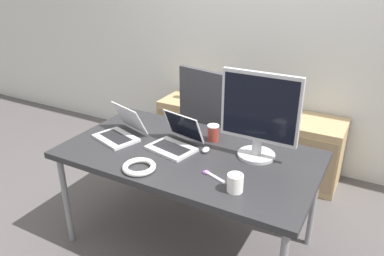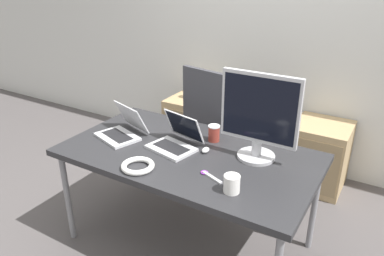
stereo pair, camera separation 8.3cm
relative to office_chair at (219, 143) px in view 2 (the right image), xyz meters
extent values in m
plane|color=#514C4C|center=(0.16, -0.76, -0.41)|extent=(14.00, 14.00, 0.00)
cube|color=silver|center=(0.16, 0.71, 0.89)|extent=(10.00, 0.05, 2.60)
cube|color=#28282B|center=(0.16, -0.76, 0.29)|extent=(1.60, 0.88, 0.04)
cylinder|color=gray|center=(-0.58, -1.15, -0.07)|extent=(0.04, 0.04, 0.67)
cylinder|color=gray|center=(-0.58, -0.38, -0.07)|extent=(0.04, 0.04, 0.67)
cylinder|color=gray|center=(0.90, -0.38, -0.07)|extent=(0.04, 0.04, 0.67)
cylinder|color=#232326|center=(0.01, 0.07, -0.39)|extent=(0.56, 0.56, 0.04)
cylinder|color=gray|center=(0.01, 0.07, -0.17)|extent=(0.05, 0.05, 0.41)
cube|color=#38383D|center=(0.01, 0.07, 0.04)|extent=(0.56, 0.56, 0.07)
cube|color=#38383D|center=(-0.04, -0.19, 0.37)|extent=(0.44, 0.12, 0.60)
cube|color=tan|center=(-0.52, 0.45, -0.12)|extent=(0.45, 0.46, 0.58)
cube|color=#977D56|center=(-0.52, 0.22, -0.12)|extent=(0.42, 0.01, 0.46)
cube|color=tan|center=(0.73, 0.45, -0.12)|extent=(0.45, 0.46, 0.58)
cube|color=#977D56|center=(0.73, 0.22, -0.12)|extent=(0.42, 0.01, 0.46)
cylinder|color=silver|center=(-0.52, 0.45, 0.26)|extent=(0.08, 0.08, 0.19)
cylinder|color=#3359B2|center=(-0.52, 0.45, 0.37)|extent=(0.04, 0.04, 0.02)
cube|color=silver|center=(-0.36, -0.84, 0.31)|extent=(0.34, 0.28, 0.02)
cube|color=black|center=(-0.36, -0.84, 0.32)|extent=(0.26, 0.18, 0.00)
cube|color=silver|center=(-0.35, -0.70, 0.42)|extent=(0.31, 0.18, 0.19)
cube|color=black|center=(-0.34, -0.70, 0.42)|extent=(0.28, 0.16, 0.17)
cube|color=silver|center=(0.05, -0.79, 0.31)|extent=(0.33, 0.26, 0.02)
cube|color=black|center=(0.05, -0.79, 0.32)|extent=(0.26, 0.16, 0.00)
cube|color=silver|center=(0.06, -0.65, 0.42)|extent=(0.30, 0.15, 0.19)
cube|color=black|center=(0.06, -0.66, 0.42)|extent=(0.28, 0.13, 0.18)
cylinder|color=#B7B7BC|center=(0.55, -0.61, 0.32)|extent=(0.23, 0.23, 0.02)
cylinder|color=#B7B7BC|center=(0.55, -0.61, 0.37)|extent=(0.06, 0.06, 0.09)
cube|color=#B7B7BC|center=(0.55, -0.61, 0.63)|extent=(0.48, 0.03, 0.42)
cube|color=black|center=(0.55, -0.63, 0.63)|extent=(0.44, 0.00, 0.38)
ellipsoid|color=silver|center=(0.25, -0.71, 0.32)|extent=(0.04, 0.06, 0.03)
cylinder|color=white|center=(0.58, -1.03, 0.35)|extent=(0.09, 0.09, 0.10)
cylinder|color=maroon|center=(0.22, -0.54, 0.36)|extent=(0.07, 0.07, 0.10)
cylinder|color=white|center=(0.22, -0.54, 0.41)|extent=(0.08, 0.08, 0.01)
torus|color=white|center=(0.01, -1.09, 0.32)|extent=(0.20, 0.20, 0.03)
cube|color=#B2B2B7|center=(0.43, -0.96, 0.31)|extent=(0.15, 0.07, 0.01)
torus|color=purple|center=(0.37, -0.94, 0.31)|extent=(0.06, 0.06, 0.01)
camera|label=1|loc=(1.18, -2.59, 1.41)|focal=35.00mm
camera|label=2|loc=(1.25, -2.55, 1.41)|focal=35.00mm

